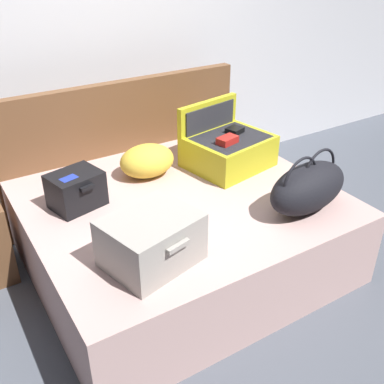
# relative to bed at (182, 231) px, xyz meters

# --- Properties ---
(ground_plane) EXTENTS (12.00, 12.00, 0.00)m
(ground_plane) POSITION_rel_bed_xyz_m (0.00, -0.40, -0.25)
(ground_plane) COLOR #4C515B
(back_wall) EXTENTS (8.00, 0.10, 2.60)m
(back_wall) POSITION_rel_bed_xyz_m (0.00, 1.25, 1.05)
(back_wall) COLOR silver
(back_wall) RESTS_ON ground
(bed) EXTENTS (1.85, 1.63, 0.51)m
(bed) POSITION_rel_bed_xyz_m (0.00, 0.00, 0.00)
(bed) COLOR #BC9993
(bed) RESTS_ON ground
(headboard) EXTENTS (1.89, 0.08, 1.04)m
(headboard) POSITION_rel_bed_xyz_m (0.00, 0.85, 0.27)
(headboard) COLOR brown
(headboard) RESTS_ON ground
(hard_case_large) EXTENTS (0.61, 0.56, 0.42)m
(hard_case_large) POSITION_rel_bed_xyz_m (0.51, 0.23, 0.39)
(hard_case_large) COLOR gold
(hard_case_large) RESTS_ON bed
(hard_case_medium) EXTENTS (0.51, 0.45, 0.26)m
(hard_case_medium) POSITION_rel_bed_xyz_m (-0.45, -0.47, 0.38)
(hard_case_medium) COLOR gray
(hard_case_medium) RESTS_ON bed
(hard_case_small) EXTENTS (0.34, 0.30, 0.22)m
(hard_case_small) POSITION_rel_bed_xyz_m (-0.58, 0.25, 0.36)
(hard_case_small) COLOR black
(hard_case_small) RESTS_ON bed
(duffel_bag) EXTENTS (0.61, 0.36, 0.37)m
(duffel_bag) POSITION_rel_bed_xyz_m (0.56, -0.50, 0.40)
(duffel_bag) COLOR black
(duffel_bag) RESTS_ON bed
(pillow_near_headboard) EXTENTS (0.38, 0.30, 0.22)m
(pillow_near_headboard) POSITION_rel_bed_xyz_m (-0.04, 0.39, 0.36)
(pillow_near_headboard) COLOR gold
(pillow_near_headboard) RESTS_ON bed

